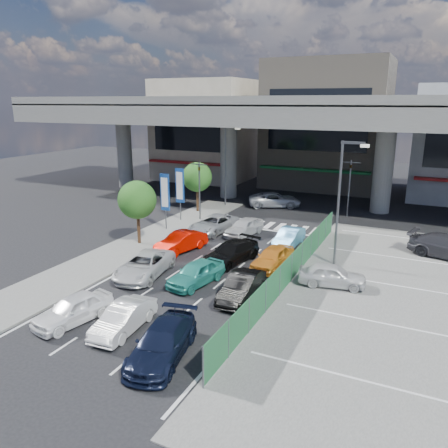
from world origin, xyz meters
The scene contains 30 objects.
ground centered at (0.00, 0.00, 0.00)m, with size 120.00×120.00×0.00m, color black.
parking_lot centered at (11.00, 2.00, 0.03)m, with size 12.00×28.00×0.06m, color #595956.
sidewalk_left centered at (-7.00, 4.00, 0.06)m, with size 4.00×30.00×0.12m, color #595956.
fence_run centered at (5.30, 1.00, 0.90)m, with size 0.16×22.00×1.80m, color #205E34, non-canonical shape.
expressway centered at (0.00, 22.00, 8.76)m, with size 64.00×14.00×10.75m.
building_west centered at (-16.00, 31.97, 6.49)m, with size 12.00×10.90×13.00m.
building_center centered at (0.00, 32.97, 7.49)m, with size 14.00×10.90×15.00m.
traffic_light_left centered at (-6.20, 12.00, 3.94)m, with size 1.60×1.24×5.20m.
traffic_light_right centered at (5.50, 19.00, 3.94)m, with size 1.60×1.24×5.20m.
street_lamp_right centered at (7.17, 6.00, 4.77)m, with size 1.65×0.22×8.00m.
street_lamp_left centered at (-6.33, 18.00, 4.77)m, with size 1.65×0.22×8.00m.
signboard_near centered at (-7.20, 7.99, 3.06)m, with size 0.80×0.14×4.70m.
signboard_far centered at (-7.60, 10.99, 3.06)m, with size 0.80×0.14×4.70m.
tree_near centered at (-7.00, 4.00, 3.39)m, with size 2.80×2.80×4.80m.
tree_far centered at (-7.80, 14.50, 3.39)m, with size 2.80×2.80×4.80m.
van_white_back_left centered at (-2.76, -7.14, 0.68)m, with size 1.61×4.01×1.37m, color white.
hatch_white_back_mid centered at (-0.05, -6.76, 0.65)m, with size 1.37×3.92×1.29m, color white.
minivan_navy_back centered at (2.78, -7.86, 0.69)m, with size 1.93×4.76×1.38m, color black.
sedan_white_mid_left centered at (-3.07, -0.88, 0.69)m, with size 2.29×4.97×1.38m, color silver.
taxi_teal_mid centered at (0.38, -0.61, 0.69)m, with size 1.63×4.05×1.38m, color teal.
hatch_black_mid_right centered at (3.55, -1.29, 0.69)m, with size 1.46×4.19×1.38m, color black.
taxi_orange_left centered at (-3.40, 4.00, 0.69)m, with size 1.46×4.19×1.38m, color red.
sedan_black_mid centered at (0.75, 3.47, 0.69)m, with size 1.93×4.76×1.38m, color black.
taxi_orange_right centered at (3.54, 3.77, 0.69)m, with size 1.63×4.05×1.38m, color orange.
wagon_silver_front_left centered at (-3.38, 9.12, 0.69)m, with size 2.29×4.97×1.38m, color #A0A4A7.
sedan_white_front_mid centered at (-0.83, 9.42, 0.69)m, with size 1.63×4.05×1.38m, color silver.
kei_truck_front_right centered at (3.18, 8.41, 0.66)m, with size 1.39×3.99×1.31m, color #58A4DD.
crossing_wagon_silver centered at (-1.82, 19.73, 0.72)m, with size 2.40×5.20×1.44m, color #BABDC4.
parked_sedan_white centered at (7.60, 2.40, 0.71)m, with size 1.54×3.82×1.30m, color silver.
traffic_cone centered at (7.49, 3.76, 0.45)m, with size 0.40×0.40×0.78m, color #F34A0D.
Camera 1 is at (11.95, -21.23, 10.32)m, focal length 35.00 mm.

